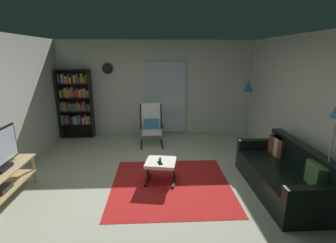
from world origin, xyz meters
TOP-DOWN VIEW (x-y plane):
  - ground_plane at (0.00, 0.00)m, footprint 7.02×7.02m
  - wall_back at (0.00, 2.90)m, footprint 5.60×0.06m
  - wall_right at (2.70, 0.00)m, footprint 0.06×6.00m
  - glass_door_panel at (0.28, 2.83)m, footprint 1.10×0.01m
  - area_rug at (0.23, -0.08)m, footprint 2.07×1.98m
  - tv_stand at (-2.37, -0.45)m, footprint 0.46×1.22m
  - bookshelf_near_tv at (-2.18, 2.68)m, footprint 0.85×0.30m
  - leather_sofa at (2.11, -0.35)m, footprint 0.87×1.93m
  - lounge_armchair at (-0.14, 2.02)m, footprint 0.59×0.68m
  - ottoman at (0.06, 0.06)m, footprint 0.59×0.56m
  - tv_remote at (0.05, 0.10)m, footprint 0.04×0.15m
  - cell_phone at (0.04, -0.03)m, footprint 0.10×0.15m
  - floor_lamp_by_sofa at (2.34, -0.97)m, footprint 0.22×0.22m
  - floor_lamp_by_shelf at (2.27, 2.01)m, footprint 0.23×0.23m
  - wall_clock at (-1.30, 2.82)m, footprint 0.29×0.03m

SIDE VIEW (x-z plane):
  - ground_plane at x=0.00m, z-range 0.00..0.00m
  - area_rug at x=0.23m, z-range 0.00..0.01m
  - leather_sofa at x=2.11m, z-range -0.10..0.70m
  - ottoman at x=0.06m, z-range 0.13..0.53m
  - tv_stand at x=-2.37m, z-range 0.08..0.62m
  - cell_phone at x=0.04m, z-range 0.40..0.41m
  - tv_remote at x=0.05m, z-range 0.40..0.42m
  - lounge_armchair at x=-0.14m, z-range 0.02..1.05m
  - bookshelf_near_tv at x=-2.18m, z-range 0.06..1.91m
  - glass_door_panel at x=0.28m, z-range 0.05..2.05m
  - wall_back at x=0.00m, z-range 0.00..2.60m
  - wall_right at x=2.70m, z-range 0.00..2.60m
  - floor_lamp_by_sofa at x=2.34m, z-range 0.49..2.19m
  - floor_lamp_by_shelf at x=2.27m, z-range 0.55..2.16m
  - wall_clock at x=-1.30m, z-range 1.71..2.00m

